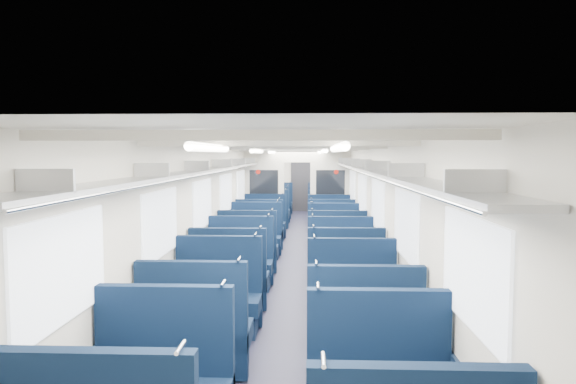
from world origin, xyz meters
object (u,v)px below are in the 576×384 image
at_px(seat_6, 217,302).
at_px(seat_19, 329,227).
at_px(seat_26, 277,205).
at_px(seat_15, 334,242).
at_px(seat_21, 326,217).
at_px(seat_11, 341,267).
at_px(seat_14, 256,240).
at_px(seat_27, 323,205).
at_px(seat_23, 325,212).
at_px(seat_8, 230,282).
at_px(seat_18, 265,225).
at_px(seat_7, 352,306).
at_px(seat_20, 271,216).
at_px(seat_22, 273,212).
at_px(seat_24, 275,208).
at_px(seat_9, 345,282).
at_px(seat_10, 240,266).
at_px(seat_25, 324,209).
at_px(seat_13, 337,253).
at_px(seat_4, 196,337).
at_px(seat_5, 363,345).
at_px(seat_16, 260,233).
at_px(end_door, 301,186).
at_px(seat_17, 331,233).

relative_size(seat_6, seat_19, 1.00).
bearing_deg(seat_26, seat_15, -78.20).
distance_m(seat_21, seat_26, 3.98).
relative_size(seat_11, seat_14, 1.00).
relative_size(seat_11, seat_27, 1.00).
bearing_deg(seat_11, seat_23, 90.00).
height_order(seat_8, seat_18, same).
bearing_deg(seat_18, seat_19, -5.37).
relative_size(seat_7, seat_23, 1.00).
relative_size(seat_20, seat_26, 1.00).
height_order(seat_15, seat_20, same).
distance_m(seat_22, seat_24, 1.19).
bearing_deg(seat_24, seat_27, 34.90).
bearing_deg(seat_21, seat_9, -90.00).
bearing_deg(seat_10, seat_9, -31.25).
xyz_separation_m(seat_9, seat_15, (0.00, 3.35, 0.00)).
bearing_deg(seat_18, seat_23, 61.21).
height_order(seat_10, seat_20, same).
distance_m(seat_25, seat_26, 2.12).
xyz_separation_m(seat_15, seat_19, (0.00, 2.29, 0.00)).
bearing_deg(seat_25, seat_22, -146.93).
distance_m(seat_13, seat_23, 6.62).
bearing_deg(seat_26, seat_21, -65.32).
xyz_separation_m(seat_10, seat_25, (1.66, 8.96, 0.00)).
distance_m(seat_13, seat_20, 5.88).
distance_m(seat_4, seat_25, 12.39).
relative_size(seat_6, seat_13, 1.00).
relative_size(seat_15, seat_19, 1.00).
bearing_deg(seat_20, seat_24, 90.00).
bearing_deg(seat_5, seat_22, 98.34).
xyz_separation_m(seat_14, seat_25, (1.66, 6.44, 0.00)).
bearing_deg(seat_27, seat_22, -125.30).
distance_m(seat_6, seat_22, 9.97).
bearing_deg(seat_15, seat_16, 145.48).
xyz_separation_m(seat_4, seat_16, (0.00, 6.80, 0.00)).
bearing_deg(seat_10, end_door, 85.89).
bearing_deg(seat_13, seat_16, 125.88).
bearing_deg(seat_18, seat_8, -90.00).
relative_size(seat_14, seat_18, 1.00).
bearing_deg(seat_23, seat_18, -118.79).
distance_m(seat_20, seat_22, 1.05).
bearing_deg(seat_5, seat_10, 115.73).
relative_size(seat_6, seat_22, 1.00).
relative_size(seat_8, seat_11, 1.00).
bearing_deg(seat_21, seat_18, -131.43).
relative_size(seat_7, seat_17, 1.00).
distance_m(end_door, seat_22, 3.82).
bearing_deg(seat_26, seat_7, -82.43).
bearing_deg(seat_24, seat_4, -90.00).
xyz_separation_m(seat_4, seat_7, (1.66, 1.11, 0.00)).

